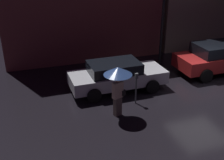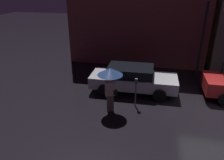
{
  "view_description": "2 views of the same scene",
  "coord_description": "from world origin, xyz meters",
  "views": [
    {
      "loc": [
        -7.73,
        -9.6,
        5.8
      ],
      "look_at": [
        -4.38,
        0.34,
        0.96
      ],
      "focal_mm": 45.0,
      "sensor_mm": 36.0,
      "label": 1
    },
    {
      "loc": [
        -2.8,
        -8.87,
        5.16
      ],
      "look_at": [
        -4.73,
        0.43,
        0.91
      ],
      "focal_mm": 35.0,
      "sensor_mm": 36.0,
      "label": 2
    }
  ],
  "objects": [
    {
      "name": "street_lamp_near",
      "position": [
        -0.35,
        3.79,
        3.52
      ],
      "size": [
        0.48,
        0.48,
        4.8
      ],
      "color": "black",
      "rests_on": "ground"
    },
    {
      "name": "parked_car_silver",
      "position": [
        -3.84,
        1.28,
        0.71
      ],
      "size": [
        4.34,
        1.88,
        1.34
      ],
      "rotation": [
        0.0,
        0.0,
        0.01
      ],
      "color": "#B7B7BF",
      "rests_on": "ground"
    },
    {
      "name": "ground_plane",
      "position": [
        0.0,
        0.0,
        0.0
      ],
      "size": [
        60.0,
        60.0,
        0.0
      ],
      "primitive_type": "plane",
      "color": "black"
    },
    {
      "name": "parking_meter",
      "position": [
        -3.53,
        -0.2,
        0.83
      ],
      "size": [
        0.12,
        0.1,
        1.35
      ],
      "color": "#4C5154",
      "rests_on": "ground"
    },
    {
      "name": "building_facade_left",
      "position": [
        -4.19,
        6.5,
        3.95
      ],
      "size": [
        8.97,
        3.0,
        7.91
      ],
      "color": "brown",
      "rests_on": "ground"
    },
    {
      "name": "pedestrian_with_umbrella",
      "position": [
        -4.55,
        -0.84,
        1.61
      ],
      "size": [
        1.05,
        1.05,
        2.0
      ],
      "rotation": [
        0.0,
        0.0,
        0.36
      ],
      "color": "#66564C",
      "rests_on": "ground"
    }
  ]
}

